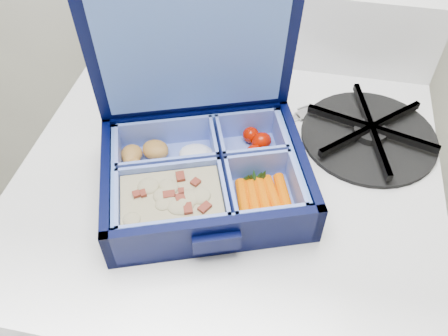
% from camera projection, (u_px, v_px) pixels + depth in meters
% --- Properties ---
extents(stove, '(0.55, 0.55, 0.83)m').
position_uv_depth(stove, '(229.00, 301.00, 0.95)').
color(stove, white).
rests_on(stove, floor).
extents(bento_box, '(0.30, 0.26, 0.06)m').
position_uv_depth(bento_box, '(205.00, 176.00, 0.58)').
color(bento_box, black).
rests_on(bento_box, stove).
extents(burner_grate, '(0.24, 0.24, 0.03)m').
position_uv_depth(burner_grate, '(370.00, 131.00, 0.66)').
color(burner_grate, black).
rests_on(burner_grate, stove).
extents(burner_grate_rear, '(0.21, 0.21, 0.02)m').
position_uv_depth(burner_grate_rear, '(153.00, 61.00, 0.78)').
color(burner_grate_rear, black).
rests_on(burner_grate_rear, stove).
extents(fork, '(0.14, 0.11, 0.01)m').
position_uv_depth(fork, '(260.00, 130.00, 0.68)').
color(fork, '#B4B4B4').
rests_on(fork, stove).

